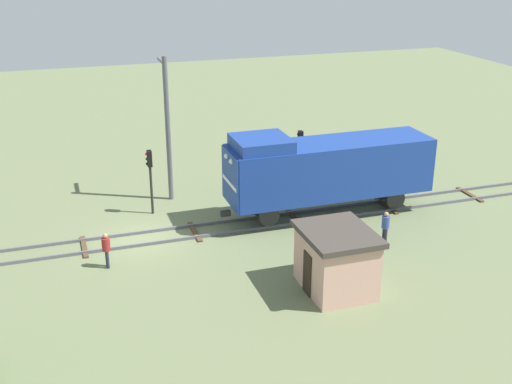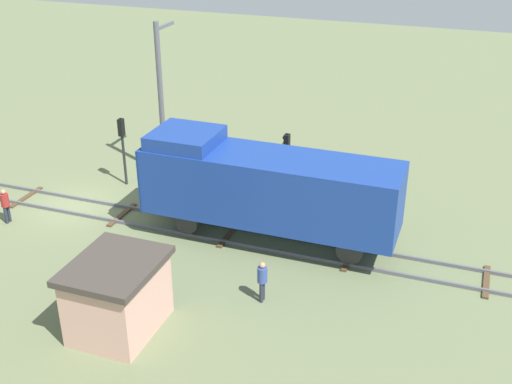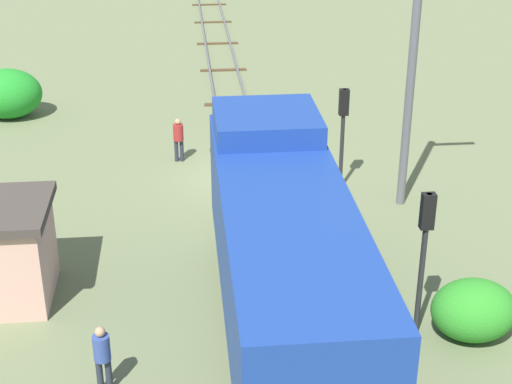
{
  "view_description": "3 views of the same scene",
  "coord_description": "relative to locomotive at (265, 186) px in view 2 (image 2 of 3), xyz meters",
  "views": [
    {
      "loc": [
        29.43,
        -3.66,
        13.95
      ],
      "look_at": [
        -0.08,
        6.11,
        1.81
      ],
      "focal_mm": 45.0,
      "sensor_mm": 36.0,
      "label": 1
    },
    {
      "loc": [
        23.28,
        18.1,
        14.44
      ],
      "look_at": [
        0.42,
        9.76,
        2.61
      ],
      "focal_mm": 45.0,
      "sensor_mm": 36.0,
      "label": 2
    },
    {
      "loc": [
        2.21,
        25.82,
        11.56
      ],
      "look_at": [
        0.33,
        6.81,
        2.64
      ],
      "focal_mm": 55.0,
      "sensor_mm": 36.0,
      "label": 3
    }
  ],
  "objects": [
    {
      "name": "ground_plane",
      "position": [
        0.0,
        -10.03,
        -2.77
      ],
      "size": [
        99.8,
        99.8,
        0.0
      ],
      "primitive_type": "plane",
      "color": "#66704C"
    },
    {
      "name": "railway_track",
      "position": [
        0.0,
        -10.03,
        -2.7
      ],
      "size": [
        2.4,
        66.54,
        0.16
      ],
      "color": "#595960",
      "rests_on": "ground"
    },
    {
      "name": "locomotive",
      "position": [
        0.0,
        0.0,
        0.0
      ],
      "size": [
        2.9,
        11.6,
        4.6
      ],
      "color": "navy",
      "rests_on": "railway_track"
    },
    {
      "name": "traffic_signal_near",
      "position": [
        -3.2,
        -8.89,
        -0.23
      ],
      "size": [
        0.32,
        0.34,
        3.63
      ],
      "color": "#262628",
      "rests_on": "ground"
    },
    {
      "name": "traffic_signal_mid",
      "position": [
        -3.4,
        -0.13,
        -0.08
      ],
      "size": [
        0.32,
        0.34,
        3.86
      ],
      "color": "#262628",
      "rests_on": "ground"
    },
    {
      "name": "worker_near_track",
      "position": [
        2.4,
        -11.92,
        -1.78
      ],
      "size": [
        0.38,
        0.38,
        1.7
      ],
      "rotation": [
        0.0,
        0.0,
        0.9
      ],
      "color": "#262B38",
      "rests_on": "ground"
    },
    {
      "name": "worker_by_signal",
      "position": [
        4.2,
        1.37,
        -1.78
      ],
      "size": [
        0.38,
        0.38,
        1.7
      ],
      "rotation": [
        0.0,
        0.0,
        1.01
      ],
      "color": "#262B38",
      "rests_on": "ground"
    },
    {
      "name": "catenary_mast",
      "position": [
        -5.06,
        -7.48,
        1.6
      ],
      "size": [
        1.94,
        0.28,
        8.26
      ],
      "color": "#595960",
      "rests_on": "ground"
    },
    {
      "name": "relay_hut",
      "position": [
        7.5,
        -2.84,
        -1.38
      ],
      "size": [
        3.5,
        2.9,
        2.74
      ],
      "color": "#D19E8C",
      "rests_on": "ground"
    },
    {
      "name": "bush_mid",
      "position": [
        -4.72,
        0.17,
        -2.0
      ],
      "size": [
        2.12,
        1.74,
        1.54
      ],
      "primitive_type": "ellipsoid",
      "color": "#2C8A26",
      "rests_on": "ground"
    }
  ]
}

